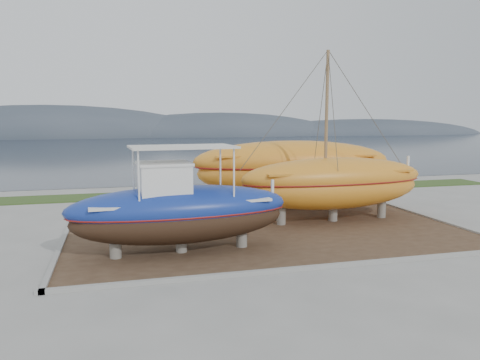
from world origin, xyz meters
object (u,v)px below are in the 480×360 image
object	(u,v)px
orange_sailboat	(335,138)
orange_bare_hull	(292,175)
blue_caique	(181,200)
white_dinghy	(155,218)

from	to	relation	value
orange_sailboat	orange_bare_hull	world-z (taller)	orange_sailboat
blue_caique	orange_sailboat	distance (m)	9.31
blue_caique	white_dinghy	xyz separation A→B (m)	(-0.71, 3.66, -1.45)
blue_caique	orange_sailboat	world-z (taller)	orange_sailboat
blue_caique	orange_bare_hull	size ratio (longest dim) A/B	0.75
white_dinghy	orange_sailboat	size ratio (longest dim) A/B	0.43
orange_sailboat	orange_bare_hull	xyz separation A→B (m)	(-0.66, 4.04, -2.35)
blue_caique	white_dinghy	bearing A→B (deg)	97.71
blue_caique	orange_bare_hull	xyz separation A→B (m)	(7.63, 7.66, -0.18)
blue_caique	orange_sailboat	xyz separation A→B (m)	(8.30, 3.62, 2.17)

